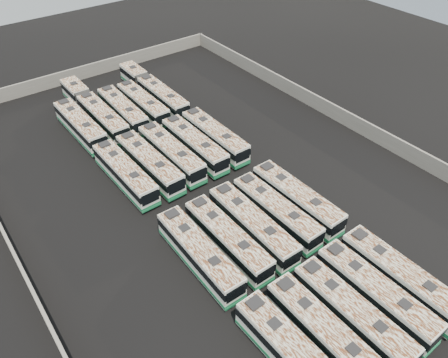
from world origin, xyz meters
TOP-DOWN VIEW (x-y plane):
  - ground at (0.00, 0.00)m, footprint 140.00×140.00m
  - perimeter_wall at (0.00, 0.00)m, footprint 45.20×73.20m
  - bus_front_far_left at (-8.31, -20.90)m, footprint 2.70×11.69m
  - bus_front_left at (-5.13, -20.94)m, footprint 2.47×11.49m
  - bus_front_center at (-1.99, -20.98)m, footprint 2.45×11.43m
  - bus_front_right at (1.20, -20.87)m, footprint 2.54×11.56m
  - bus_front_far_right at (4.37, -21.05)m, footprint 2.53×11.65m
  - bus_midfront_far_left at (-8.35, -8.00)m, footprint 2.65×11.59m
  - bus_midfront_left at (-5.09, -8.11)m, footprint 2.43×11.37m
  - bus_midfront_center at (-1.99, -8.19)m, footprint 2.72×11.80m
  - bus_midfront_right at (1.30, -8.08)m, footprint 2.56×11.35m
  - bus_midfront_far_right at (4.37, -7.97)m, footprint 2.62×11.72m
  - bus_midback_far_left at (-8.34, 7.16)m, footprint 2.62×11.59m
  - bus_midback_left at (-5.17, 7.08)m, footprint 2.77×11.82m
  - bus_midback_center at (-2.01, 7.28)m, footprint 2.54×11.76m
  - bus_midback_right at (1.30, 7.11)m, footprint 2.47×11.60m
  - bus_midback_far_right at (4.45, 7.11)m, footprint 2.46×11.63m
  - bus_back_far_left at (-8.38, 20.03)m, footprint 2.66×11.74m
  - bus_back_left at (-5.14, 23.12)m, footprint 2.52×17.94m
  - bus_back_center at (-2.02, 20.24)m, footprint 2.71×11.52m
  - bus_back_right at (1.16, 20.15)m, footprint 2.41×11.33m
  - bus_back_far_right at (4.49, 23.16)m, footprint 2.55×17.47m

SIDE VIEW (x-z plane):
  - ground at x=0.00m, z-range 0.00..0.00m
  - perimeter_wall at x=0.00m, z-range 0.00..2.20m
  - bus_back_far_right at x=4.49m, z-range 0.03..3.20m
  - bus_midfront_right at x=1.30m, z-range 0.04..3.22m
  - bus_back_right at x=1.16m, z-range 0.04..3.23m
  - bus_midfront_left at x=-5.09m, z-range 0.04..3.24m
  - bus_front_center at x=-1.99m, z-range 0.04..3.25m
  - bus_back_center at x=-2.02m, z-range 0.04..3.27m
  - bus_front_left at x=-5.13m, z-range 0.04..3.27m
  - bus_back_left at x=-5.14m, z-range 0.03..3.29m
  - bus_front_right at x=1.20m, z-range 0.04..3.29m
  - bus_midfront_far_left at x=-8.35m, z-range 0.04..3.29m
  - bus_midback_far_left at x=-8.34m, z-range 0.04..3.29m
  - bus_midback_right at x=1.30m, z-range 0.04..3.31m
  - bus_midback_far_right at x=4.45m, z-range 0.04..3.31m
  - bus_front_far_right at x=4.37m, z-range 0.04..3.31m
  - bus_front_far_left at x=-8.31m, z-range 0.04..3.32m
  - bus_midfront_far_right at x=4.37m, z-range 0.04..3.33m
  - bus_back_far_left at x=-8.38m, z-range 0.04..3.33m
  - bus_midfront_center at x=-1.99m, z-range 0.04..3.35m
  - bus_midback_center at x=-2.01m, z-range 0.04..3.35m
  - bus_midback_left at x=-5.17m, z-range 0.04..3.35m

